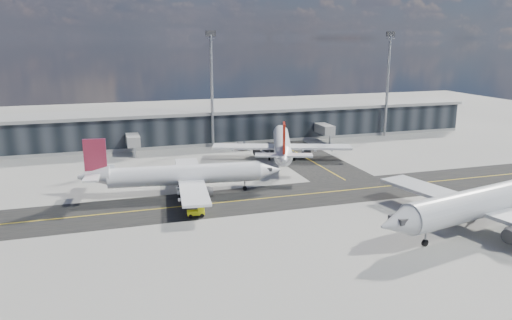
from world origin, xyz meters
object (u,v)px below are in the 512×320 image
Objects in this scene: airliner_af at (182,175)px; airliner_redtail at (282,144)px; baggage_tug at (197,211)px; service_van at (242,145)px; airliner_near at (493,200)px.

airliner_af is 31.74m from airliner_redtail.
airliner_redtail is (25.73, 18.59, 0.18)m from airliner_af.
service_van is at bearing 161.02° from baggage_tug.
service_van is at bearing 5.24° from airliner_near.
baggage_tug is (-40.18, 17.52, -3.42)m from airliner_near.
service_van is (-20.04, 63.00, -3.44)m from airliner_near.
service_van is at bearing 129.27° from airliner_redtail.
baggage_tug is at bearing 7.62° from airliner_af.
airliner_redtail is at bearing 4.48° from airliner_near.
airliner_af is 0.83× the size of airliner_near.
airliner_near reaches higher than baggage_tug.
airliner_near is (14.69, -48.42, 0.59)m from airliner_redtail.
airliner_af is at bearing 41.16° from airliner_near.
airliner_redtail reaches higher than airliner_af.
service_van is (-5.35, 14.58, -2.85)m from airliner_redtail.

